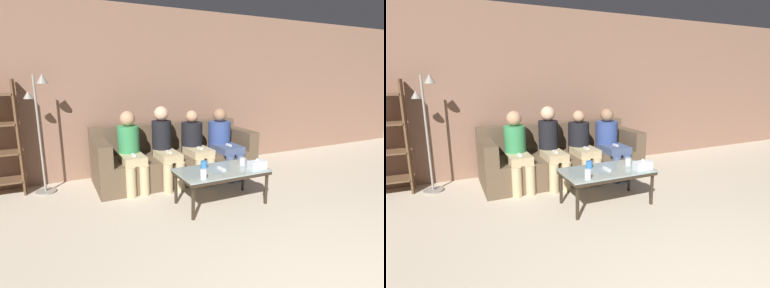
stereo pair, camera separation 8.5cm
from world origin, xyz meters
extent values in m
cube|color=#8C6651|center=(0.00, 4.12, 1.30)|extent=(12.00, 0.06, 2.60)
cube|color=brown|center=(0.00, 3.53, 0.20)|extent=(2.42, 0.92, 0.41)
cube|color=brown|center=(0.00, 3.89, 0.61)|extent=(2.42, 0.20, 0.42)
cube|color=brown|center=(-1.12, 3.53, 0.55)|extent=(0.18, 0.92, 0.29)
cube|color=brown|center=(1.12, 3.53, 0.55)|extent=(0.18, 0.92, 0.29)
cube|color=#8C9E99|center=(0.12, 2.40, 0.43)|extent=(1.10, 0.59, 0.02)
cube|color=#2D2319|center=(0.12, 2.40, 0.40)|extent=(1.08, 0.58, 0.04)
cylinder|color=#2D2319|center=(-0.38, 2.16, 0.19)|extent=(0.04, 0.04, 0.38)
cylinder|color=#2D2319|center=(0.63, 2.16, 0.19)|extent=(0.04, 0.04, 0.38)
cylinder|color=#2D2319|center=(-0.38, 2.65, 0.19)|extent=(0.04, 0.04, 0.38)
cylinder|color=#2D2319|center=(0.63, 2.65, 0.19)|extent=(0.04, 0.04, 0.38)
cylinder|color=#3372BF|center=(-0.04, 2.55, 0.49)|extent=(0.08, 0.08, 0.09)
cylinder|color=silver|center=(-0.24, 2.19, 0.50)|extent=(0.07, 0.07, 0.11)
cylinder|color=silver|center=(0.46, 2.45, 0.49)|extent=(0.08, 0.08, 0.09)
cube|color=silver|center=(0.53, 2.23, 0.49)|extent=(0.22, 0.12, 0.10)
sphere|color=white|center=(0.53, 2.23, 0.55)|extent=(0.04, 0.04, 0.04)
cube|color=white|center=(0.12, 2.40, 0.45)|extent=(0.04, 0.15, 0.02)
cube|color=brown|center=(-2.09, 3.89, 0.76)|extent=(0.02, 0.32, 1.52)
cylinder|color=gray|center=(-1.84, 3.74, 0.01)|extent=(0.26, 0.26, 0.02)
cylinder|color=gray|center=(-1.84, 3.74, 0.78)|extent=(0.03, 0.03, 1.57)
cone|color=gray|center=(-1.74, 3.74, 1.52)|extent=(0.14, 0.14, 0.12)
cone|color=gray|center=(-1.92, 3.78, 1.32)|extent=(0.12, 0.12, 0.10)
cylinder|color=tan|center=(-0.83, 3.07, 0.20)|extent=(0.13, 0.13, 0.41)
cylinder|color=tan|center=(-0.65, 3.07, 0.20)|extent=(0.13, 0.13, 0.41)
cube|color=tan|center=(-0.74, 3.28, 0.46)|extent=(0.30, 0.41, 0.10)
cylinder|color=#388E51|center=(-0.74, 3.48, 0.64)|extent=(0.30, 0.30, 0.47)
sphere|color=tan|center=(-0.74, 3.48, 0.98)|extent=(0.21, 0.21, 0.21)
cube|color=white|center=(-0.74, 3.24, 0.52)|extent=(0.04, 0.12, 0.02)
cylinder|color=tan|center=(-0.34, 3.01, 0.20)|extent=(0.13, 0.13, 0.41)
cylinder|color=tan|center=(-0.16, 3.01, 0.20)|extent=(0.13, 0.13, 0.41)
cube|color=tan|center=(-0.25, 3.25, 0.46)|extent=(0.28, 0.47, 0.10)
cylinder|color=black|center=(-0.25, 3.48, 0.66)|extent=(0.28, 0.28, 0.51)
sphere|color=#DBAD89|center=(-0.25, 3.48, 1.02)|extent=(0.21, 0.21, 0.21)
cube|color=white|center=(-0.25, 3.20, 0.52)|extent=(0.04, 0.12, 0.02)
cylinder|color=tan|center=(0.16, 3.03, 0.20)|extent=(0.13, 0.13, 0.41)
cylinder|color=tan|center=(0.34, 3.03, 0.20)|extent=(0.13, 0.13, 0.41)
cube|color=tan|center=(0.25, 3.26, 0.46)|extent=(0.32, 0.45, 0.10)
cylinder|color=black|center=(0.25, 3.48, 0.63)|extent=(0.32, 0.32, 0.46)
sphere|color=tan|center=(0.25, 3.48, 0.96)|extent=(0.18, 0.18, 0.18)
cube|color=white|center=(0.25, 3.21, 0.52)|extent=(0.04, 0.12, 0.02)
cylinder|color=#47567A|center=(0.65, 3.01, 0.20)|extent=(0.13, 0.13, 0.41)
cylinder|color=#47567A|center=(0.83, 3.01, 0.20)|extent=(0.13, 0.13, 0.41)
cube|color=#47567A|center=(0.74, 3.25, 0.46)|extent=(0.35, 0.47, 0.10)
cylinder|color=#334784|center=(0.74, 3.48, 0.63)|extent=(0.35, 0.35, 0.44)
sphere|color=#997051|center=(0.74, 3.48, 0.95)|extent=(0.21, 0.21, 0.21)
cube|color=white|center=(0.74, 3.20, 0.52)|extent=(0.04, 0.12, 0.02)
camera|label=1|loc=(-1.70, -0.57, 1.54)|focal=28.00mm
camera|label=2|loc=(-1.63, -0.61, 1.54)|focal=28.00mm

